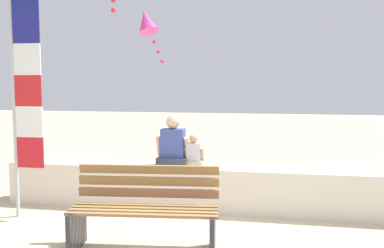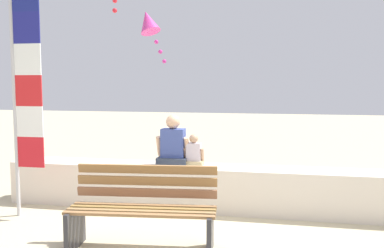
{
  "view_description": "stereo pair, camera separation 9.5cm",
  "coord_description": "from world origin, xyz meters",
  "views": [
    {
      "loc": [
        0.99,
        -4.65,
        1.82
      ],
      "look_at": [
        -0.13,
        1.32,
        1.22
      ],
      "focal_mm": 40.37,
      "sensor_mm": 36.0,
      "label": 1
    },
    {
      "loc": [
        1.08,
        -4.63,
        1.82
      ],
      "look_at": [
        -0.13,
        1.32,
        1.22
      ],
      "focal_mm": 40.37,
      "sensor_mm": 36.0,
      "label": 2
    }
  ],
  "objects": [
    {
      "name": "ground_plane",
      "position": [
        0.0,
        0.0,
        0.0
      ],
      "size": [
        40.0,
        40.0,
        0.0
      ],
      "primitive_type": "plane",
      "color": "#C0B38F"
    },
    {
      "name": "seawall_ledge",
      "position": [
        0.0,
        1.32,
        0.31
      ],
      "size": [
        5.69,
        0.56,
        0.62
      ],
      "primitive_type": "cube",
      "color": "beige",
      "rests_on": "ground"
    },
    {
      "name": "person_adult",
      "position": [
        -0.41,
        1.33,
        0.91
      ],
      "size": [
        0.48,
        0.35,
        0.73
      ],
      "color": "#313A4B",
      "rests_on": "seawall_ledge"
    },
    {
      "name": "flag_banner",
      "position": [
        -2.24,
        0.52,
        1.79
      ],
      "size": [
        0.43,
        0.05,
        3.13
      ],
      "color": "#B7B7BC",
      "rests_on": "ground"
    },
    {
      "name": "park_bench",
      "position": [
        -0.35,
        -0.25,
        0.42
      ],
      "size": [
        1.65,
        0.77,
        0.88
      ],
      "color": "olive",
      "rests_on": "ground"
    },
    {
      "name": "kite_magenta",
      "position": [
        -1.34,
        3.21,
        2.92
      ],
      "size": [
        0.62,
        0.67,
        1.02
      ],
      "color": "#DB3D9E"
    },
    {
      "name": "person_child",
      "position": [
        -0.1,
        1.33,
        0.8
      ],
      "size": [
        0.3,
        0.22,
        0.46
      ],
      "color": "tan",
      "rests_on": "seawall_ledge"
    }
  ]
}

